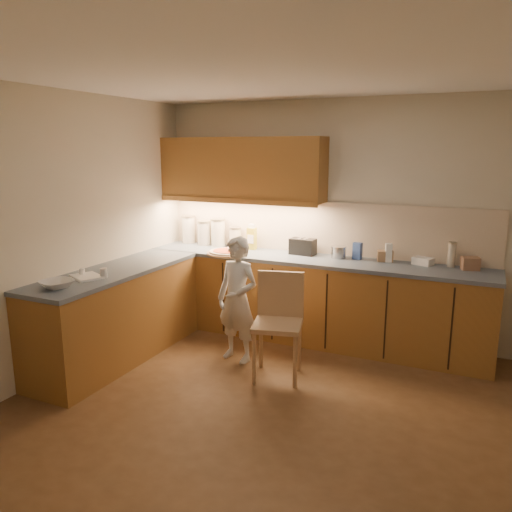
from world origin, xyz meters
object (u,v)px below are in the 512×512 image
child (237,300)px  toaster (303,247)px  pizza_on_board (228,252)px  wooden_chair (279,317)px  oil_jug (252,238)px

child → toaster: bearing=82.2°
child → pizza_on_board: bearing=136.0°
pizza_on_board → child: child is taller
child → toaster: size_ratio=4.31×
wooden_chair → toaster: 1.20m
wooden_chair → oil_jug: (-0.80, 1.12, 0.50)m
pizza_on_board → toaster: bearing=23.5°
wooden_chair → oil_jug: oil_jug is taller
child → oil_jug: size_ratio=4.16×
oil_jug → toaster: bearing=-2.0°
child → wooden_chair: child is taller
pizza_on_board → wooden_chair: pizza_on_board is taller
pizza_on_board → wooden_chair: bearing=-39.2°
child → toaster: (0.33, 0.96, 0.39)m
child → toaster: child is taller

